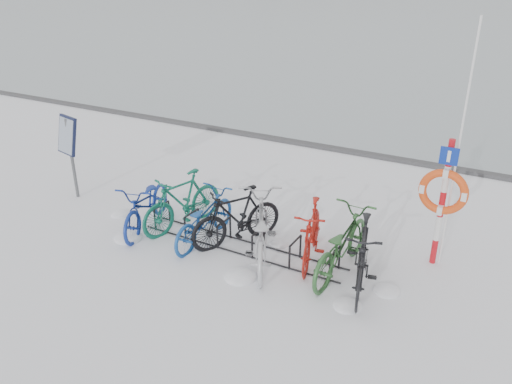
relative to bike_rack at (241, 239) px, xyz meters
name	(u,v)px	position (x,y,z in m)	size (l,w,h in m)	color
ground	(241,248)	(0.00, 0.00, -0.18)	(900.00, 900.00, 0.00)	white
quay_edge	(350,151)	(0.00, 5.90, -0.13)	(400.00, 0.25, 0.10)	#3F3F42
bike_rack	(241,239)	(0.00, 0.00, 0.00)	(4.00, 0.48, 0.46)	black
info_board	(68,140)	(-4.33, 0.13, 1.15)	(0.65, 0.36, 1.84)	#595B5E
lifebuoy_station	(444,192)	(3.15, 1.12, 1.18)	(0.78, 0.22, 4.05)	red
bike_0	(147,203)	(-2.01, -0.17, 0.34)	(0.69, 1.97, 1.03)	navy
bike_1	(182,200)	(-1.42, 0.18, 0.39)	(0.54, 1.91, 1.15)	#115E48
bike_2	(204,216)	(-0.75, -0.07, 0.30)	(0.64, 1.84, 0.96)	#174894
bike_3	(237,215)	(-0.17, 0.15, 0.37)	(0.52, 1.84, 1.11)	black
bike_4	(260,229)	(0.48, -0.17, 0.40)	(0.77, 2.22, 1.17)	#A6A7AD
bike_5	(312,231)	(1.25, 0.28, 0.35)	(0.50, 1.78, 1.07)	#AC1A12
bike_6	(341,242)	(1.83, 0.17, 0.36)	(0.72, 2.06, 1.08)	#2C5A2C
bike_7	(363,254)	(2.27, -0.09, 0.40)	(0.54, 1.92, 1.15)	black
snow_drifts	(229,261)	(0.06, -0.51, -0.18)	(5.98, 1.72, 0.19)	white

